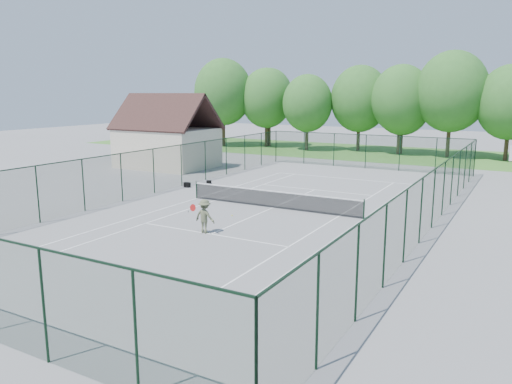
% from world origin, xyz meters
% --- Properties ---
extents(ground, '(140.00, 140.00, 0.00)m').
position_xyz_m(ground, '(0.00, 0.00, 0.00)').
color(ground, gray).
rests_on(ground, ground).
extents(grass_far, '(80.00, 16.00, 0.01)m').
position_xyz_m(grass_far, '(0.00, 30.00, 0.01)').
color(grass_far, '#4A8831').
rests_on(grass_far, ground).
extents(court_lines, '(11.05, 23.85, 0.01)m').
position_xyz_m(court_lines, '(0.00, 0.00, 0.00)').
color(court_lines, white).
rests_on(court_lines, ground).
extents(tennis_net, '(11.08, 0.08, 1.10)m').
position_xyz_m(tennis_net, '(0.00, 0.00, 0.58)').
color(tennis_net, black).
rests_on(tennis_net, ground).
extents(fence_enclosure, '(18.05, 36.05, 3.02)m').
position_xyz_m(fence_enclosure, '(0.00, 0.00, 1.56)').
color(fence_enclosure, '#15321D').
rests_on(fence_enclosure, ground).
extents(utility_building, '(8.60, 6.27, 6.63)m').
position_xyz_m(utility_building, '(-16.00, 10.00, 3.12)').
color(utility_building, beige).
rests_on(utility_building, ground).
extents(tree_line_far, '(39.40, 6.40, 9.70)m').
position_xyz_m(tree_line_far, '(0.00, 30.00, 5.99)').
color(tree_line_far, '#4A3122').
rests_on(tree_line_far, ground).
extents(sports_bag_a, '(0.45, 0.27, 0.36)m').
position_xyz_m(sports_bag_a, '(-8.34, 2.76, 0.18)').
color(sports_bag_a, black).
rests_on(sports_bag_a, ground).
extents(sports_bag_b, '(0.37, 0.28, 0.26)m').
position_xyz_m(sports_bag_b, '(-7.79, 4.69, 0.13)').
color(sports_bag_b, black).
rests_on(sports_bag_b, ground).
extents(tennis_player, '(2.21, 0.92, 1.65)m').
position_xyz_m(tennis_player, '(-0.39, -6.35, 0.83)').
color(tennis_player, '#585E41').
rests_on(tennis_player, ground).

